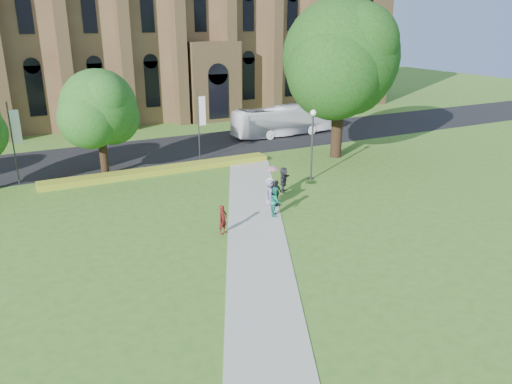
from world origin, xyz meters
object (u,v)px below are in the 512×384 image
streetlamp (312,136)px  tour_coach (283,121)px  large_tree (341,58)px  pedestrian_0 (223,219)px

streetlamp → tour_coach: bearing=68.1°
large_tree → tour_coach: large_tree is taller
streetlamp → tour_coach: 15.07m
large_tree → tour_coach: (0.08, 9.39, -6.84)m
large_tree → pedestrian_0: large_tree is taller
pedestrian_0 → tour_coach: bearing=27.1°
tour_coach → pedestrian_0: 25.35m
streetlamp → pedestrian_0: (-9.88, -6.19, -2.43)m
pedestrian_0 → streetlamp: bearing=6.8°
tour_coach → streetlamp: bearing=157.4°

